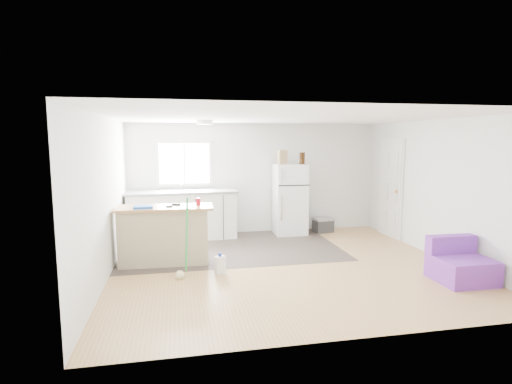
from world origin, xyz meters
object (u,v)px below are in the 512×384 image
at_px(kitchen_cabinets, 182,215).
at_px(cardboard_box, 282,157).
at_px(refrigerator, 290,199).
at_px(bottle_left, 301,158).
at_px(red_cup, 198,202).
at_px(cleaner_jug, 220,265).
at_px(blue_tray, 143,207).
at_px(bottle_right, 303,158).
at_px(purple_seat, 460,265).
at_px(cooler, 323,225).
at_px(mop, 182,263).
at_px(peninsula, 164,235).

bearing_deg(kitchen_cabinets, cardboard_box, -3.44).
relative_size(refrigerator, bottle_left, 6.13).
bearing_deg(bottle_left, red_cup, -145.96).
xyz_separation_m(refrigerator, cleaner_jug, (-1.78, -2.36, -0.62)).
distance_m(kitchen_cabinets, bottle_left, 2.78).
bearing_deg(red_cup, blue_tray, -172.37).
bearing_deg(bottle_right, purple_seat, -67.60).
xyz_separation_m(kitchen_cabinets, cleaner_jug, (0.53, -2.34, -0.37)).
bearing_deg(cardboard_box, bottle_left, -10.27).
bearing_deg(kitchen_cabinets, refrigerator, -3.03).
height_order(purple_seat, cardboard_box, cardboard_box).
relative_size(refrigerator, bottle_right, 6.13).
bearing_deg(cooler, blue_tray, -165.38).
distance_m(purple_seat, mop, 4.09).
xyz_separation_m(red_cup, bottle_left, (2.28, 1.54, 0.63)).
xyz_separation_m(cooler, mop, (-3.14, -2.42, 0.07)).
bearing_deg(cardboard_box, cooler, -0.16).
xyz_separation_m(purple_seat, cardboard_box, (-1.81, 3.32, 1.45)).
xyz_separation_m(refrigerator, bottle_right, (0.28, -0.05, 0.89)).
height_order(red_cup, blue_tray, red_cup).
bearing_deg(cardboard_box, kitchen_cabinets, 179.90).
height_order(peninsula, refrigerator, refrigerator).
bearing_deg(refrigerator, kitchen_cabinets, -178.61).
relative_size(blue_tray, bottle_right, 1.20).
relative_size(cooler, bottle_right, 1.89).
distance_m(kitchen_cabinets, purple_seat, 5.17).
distance_m(cooler, mop, 3.96).
bearing_deg(bottle_left, peninsula, -151.17).
height_order(refrigerator, blue_tray, refrigerator).
relative_size(bottle_left, bottle_right, 1.00).
bearing_deg(cooler, cardboard_box, 169.59).
distance_m(peninsula, mop, 0.87).
bearing_deg(cleaner_jug, peninsula, 118.47).
xyz_separation_m(cooler, bottle_left, (-0.56, -0.07, 1.49)).
height_order(peninsula, bottle_right, bottle_right).
relative_size(purple_seat, cleaner_jug, 2.33).
bearing_deg(refrigerator, cleaner_jug, -126.01).
distance_m(peninsula, purple_seat, 4.59).
relative_size(purple_seat, cardboard_box, 2.56).
distance_m(cleaner_jug, cardboard_box, 3.23).
xyz_separation_m(refrigerator, cooler, (0.78, -0.02, -0.60)).
relative_size(red_cup, cardboard_box, 0.40).
bearing_deg(purple_seat, bottle_right, 113.33).
distance_m(red_cup, cardboard_box, 2.56).
relative_size(kitchen_cabinets, cleaner_jug, 6.94).
relative_size(refrigerator, cardboard_box, 5.10).
relative_size(peninsula, mop, 1.28).
xyz_separation_m(refrigerator, cardboard_box, (-0.18, -0.02, 0.92)).
relative_size(mop, blue_tray, 4.13).
distance_m(refrigerator, cooler, 0.98).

